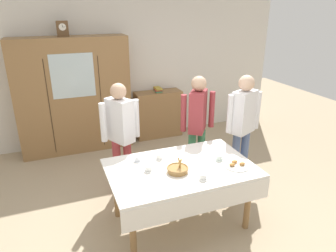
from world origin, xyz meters
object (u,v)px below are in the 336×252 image
object	(u,v)px
tea_cup_back_edge	(138,159)
person_behind_table_right	(243,120)
spoon_far_left	(213,151)
spoon_center	(188,181)
tea_cup_near_right	(203,177)
tea_cup_near_left	(159,157)
spoon_far_right	(180,155)
bookshelf_low	(158,114)
person_by_cabinet	(120,129)
wall_cabinet	(74,96)
mantel_clock	(62,29)
book_stack	(158,90)
tea_cup_mid_right	(219,158)
pastry_plate	(237,165)
dining_table	(182,176)
bread_basket	(178,169)
person_behind_table_left	(198,119)
tea_cup_far_right	(148,169)

from	to	relation	value
tea_cup_back_edge	person_behind_table_right	bearing A→B (deg)	8.06
spoon_far_left	spoon_center	xyz separation A→B (m)	(-0.60, -0.54, 0.00)
tea_cup_near_right	person_behind_table_right	distance (m)	1.38
spoon_center	person_behind_table_right	size ratio (longest dim) A/B	0.07
tea_cup_near_left	spoon_center	world-z (taller)	tea_cup_near_left
spoon_far_right	person_behind_table_right	xyz separation A→B (m)	(1.07, 0.28, 0.22)
person_behind_table_right	spoon_far_left	bearing A→B (deg)	-153.55
bookshelf_low	tea_cup_near_left	bearing A→B (deg)	-109.11
spoon_center	person_by_cabinet	bearing A→B (deg)	108.35
wall_cabinet	mantel_clock	world-z (taller)	mantel_clock
book_stack	tea_cup_near_right	bearing A→B (deg)	-100.35
tea_cup_near_left	spoon_center	size ratio (longest dim) A/B	1.09
wall_cabinet	tea_cup_near_left	world-z (taller)	wall_cabinet
tea_cup_mid_right	pastry_plate	bearing A→B (deg)	-63.18
wall_cabinet	spoon_far_left	size ratio (longest dim) A/B	16.70
person_behind_table_right	tea_cup_near_right	bearing A→B (deg)	-140.71
dining_table	person_by_cabinet	size ratio (longest dim) A/B	1.06
mantel_clock	tea_cup_near_left	xyz separation A→B (m)	(0.80, -2.28, -1.33)
mantel_clock	tea_cup_mid_right	world-z (taller)	mantel_clock
mantel_clock	spoon_center	distance (m)	3.29
wall_cabinet	tea_cup_near_left	xyz separation A→B (m)	(0.74, -2.28, -0.21)
bread_basket	tea_cup_near_left	bearing A→B (deg)	102.35
spoon_center	person_behind_table_left	distance (m)	1.37
tea_cup_far_right	pastry_plate	xyz separation A→B (m)	(0.97, -0.26, -0.02)
bread_basket	wall_cabinet	bearing A→B (deg)	107.26
tea_cup_back_edge	tea_cup_mid_right	world-z (taller)	same
bookshelf_low	pastry_plate	world-z (taller)	bookshelf_low
person_behind_table_left	book_stack	bearing A→B (deg)	89.25
dining_table	pastry_plate	xyz separation A→B (m)	(0.60, -0.18, 0.11)
dining_table	bread_basket	world-z (taller)	bread_basket
spoon_far_left	tea_cup_near_right	bearing A→B (deg)	-127.68
tea_cup_far_right	spoon_center	bearing A→B (deg)	-49.26
bookshelf_low	spoon_far_right	distance (m)	2.42
dining_table	spoon_far_right	distance (m)	0.33
tea_cup_near_right	bread_basket	xyz separation A→B (m)	(-0.19, 0.23, 0.01)
spoon_center	mantel_clock	bearing A→B (deg)	107.48
dining_table	tea_cup_near_left	size ratio (longest dim) A/B	12.62
tea_cup_far_right	bread_basket	distance (m)	0.32
pastry_plate	spoon_far_left	distance (m)	0.45
wall_cabinet	tea_cup_far_right	world-z (taller)	wall_cabinet
tea_cup_near_left	person_behind_table_left	size ratio (longest dim) A/B	0.08
mantel_clock	spoon_far_left	bearing A→B (deg)	-57.15
dining_table	person_behind_table_right	distance (m)	1.35
dining_table	tea_cup_near_right	bearing A→B (deg)	-68.30
bookshelf_low	person_behind_table_left	bearing A→B (deg)	-90.75
tea_cup_mid_right	person_by_cabinet	xyz separation A→B (m)	(-0.96, 0.93, 0.16)
bread_basket	spoon_far_right	world-z (taller)	bread_basket
book_stack	person_behind_table_right	xyz separation A→B (m)	(0.52, -2.06, 0.02)
bookshelf_low	spoon_center	world-z (taller)	bookshelf_low
tea_cup_mid_right	person_by_cabinet	distance (m)	1.35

